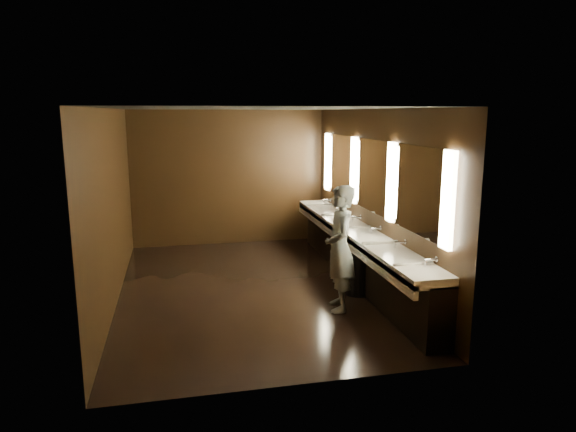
% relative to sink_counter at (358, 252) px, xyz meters
% --- Properties ---
extents(floor, '(6.00, 6.00, 0.00)m').
position_rel_sink_counter_xyz_m(floor, '(-1.79, -0.00, -0.50)').
color(floor, black).
rests_on(floor, ground).
extents(ceiling, '(4.00, 6.00, 0.02)m').
position_rel_sink_counter_xyz_m(ceiling, '(-1.79, -0.00, 2.30)').
color(ceiling, '#2D2D2B').
rests_on(ceiling, wall_back).
extents(wall_back, '(4.00, 0.02, 2.80)m').
position_rel_sink_counter_xyz_m(wall_back, '(-1.79, 3.00, 0.90)').
color(wall_back, black).
rests_on(wall_back, floor).
extents(wall_front, '(4.00, 0.02, 2.80)m').
position_rel_sink_counter_xyz_m(wall_front, '(-1.79, -3.00, 0.90)').
color(wall_front, black).
rests_on(wall_front, floor).
extents(wall_left, '(0.02, 6.00, 2.80)m').
position_rel_sink_counter_xyz_m(wall_left, '(-3.79, -0.00, 0.90)').
color(wall_left, black).
rests_on(wall_left, floor).
extents(wall_right, '(0.02, 6.00, 2.80)m').
position_rel_sink_counter_xyz_m(wall_right, '(0.21, -0.00, 0.90)').
color(wall_right, black).
rests_on(wall_right, floor).
extents(sink_counter, '(0.55, 5.40, 1.01)m').
position_rel_sink_counter_xyz_m(sink_counter, '(0.00, 0.00, 0.00)').
color(sink_counter, black).
rests_on(sink_counter, floor).
extents(mirror_band, '(0.06, 5.03, 1.15)m').
position_rel_sink_counter_xyz_m(mirror_band, '(0.19, -0.00, 1.25)').
color(mirror_band, '#FBEDBE').
rests_on(mirror_band, wall_right).
extents(person, '(0.52, 0.71, 1.77)m').
position_rel_sink_counter_xyz_m(person, '(-0.68, -1.09, 0.39)').
color(person, '#8EB1D4').
rests_on(person, floor).
extents(trash_bin, '(0.51, 0.51, 0.61)m').
position_rel_sink_counter_xyz_m(trash_bin, '(-0.22, -0.56, -0.19)').
color(trash_bin, black).
rests_on(trash_bin, floor).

